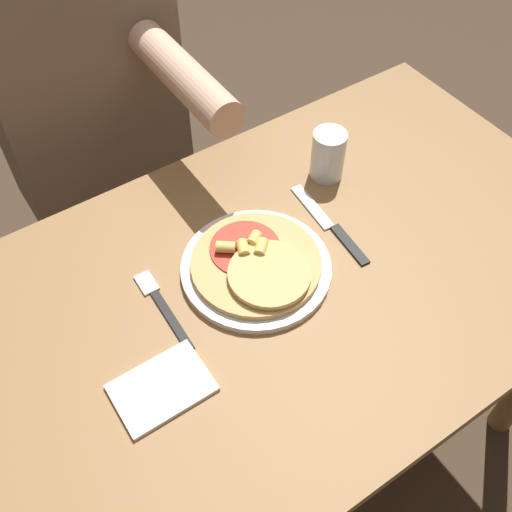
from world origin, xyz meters
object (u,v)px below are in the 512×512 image
object	(u,v)px
dining_table	(290,312)
fork	(161,304)
pizza	(257,264)
drinking_glass	(328,155)
person_diner	(91,112)
knife	(330,225)
plate	(256,268)

from	to	relation	value
dining_table	fork	bearing A→B (deg)	163.12
pizza	drinking_glass	xyz separation A→B (m)	(0.25, 0.13, 0.03)
fork	person_diner	bearing A→B (deg)	78.11
drinking_glass	person_diner	distance (m)	0.55
pizza	dining_table	bearing A→B (deg)	-34.71
fork	knife	world-z (taller)	same
dining_table	fork	distance (m)	0.26
drinking_glass	knife	bearing A→B (deg)	-124.55
plate	pizza	size ratio (longest dim) A/B	1.16
plate	drinking_glass	bearing A→B (deg)	26.23
pizza	knife	xyz separation A→B (m)	(0.17, 0.01, -0.02)
plate	knife	world-z (taller)	plate
drinking_glass	fork	bearing A→B (deg)	-167.26
person_diner	drinking_glass	bearing A→B (deg)	-56.84
plate	pizza	world-z (taller)	pizza
pizza	fork	xyz separation A→B (m)	(-0.17, 0.03, -0.02)
knife	person_diner	world-z (taller)	person_diner
plate	drinking_glass	distance (m)	0.28
dining_table	fork	xyz separation A→B (m)	(-0.22, 0.07, 0.13)
drinking_glass	person_diner	bearing A→B (deg)	123.16
pizza	knife	bearing A→B (deg)	4.78
dining_table	knife	xyz separation A→B (m)	(0.12, 0.05, 0.13)
dining_table	pizza	xyz separation A→B (m)	(-0.05, 0.03, 0.15)
person_diner	fork	bearing A→B (deg)	-101.89
fork	drinking_glass	size ratio (longest dim) A/B	1.75
fork	drinking_glass	distance (m)	0.43
plate	fork	distance (m)	0.17
drinking_glass	person_diner	xyz separation A→B (m)	(-0.30, 0.46, -0.07)
plate	fork	size ratio (longest dim) A/B	1.46
fork	drinking_glass	xyz separation A→B (m)	(0.41, 0.09, 0.05)
dining_table	plate	bearing A→B (deg)	141.92
dining_table	plate	world-z (taller)	plate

